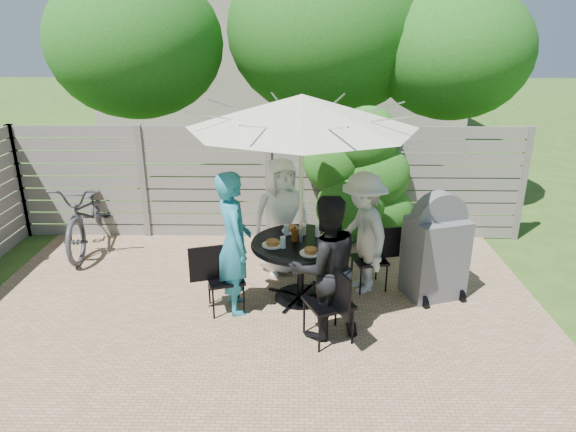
{
  "coord_description": "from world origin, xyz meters",
  "views": [
    {
      "loc": [
        0.46,
        -4.8,
        3.29
      ],
      "look_at": [
        0.35,
        1.18,
        1.05
      ],
      "focal_mm": 32.0,
      "sensor_mm": 36.0,
      "label": 1
    }
  ],
  "objects_px": {
    "umbrella": "(302,111)",
    "glass_back": "(286,230)",
    "syrup_jug": "(295,235)",
    "chair_left": "(225,291)",
    "bbq_grill": "(436,250)",
    "patio_table": "(301,260)",
    "plate_left": "(273,243)",
    "person_right": "(363,233)",
    "glass_left": "(283,242)",
    "plate_back": "(292,229)",
    "glass_right": "(318,231)",
    "chair_right": "(370,271)",
    "person_left": "(234,243)",
    "chair_front": "(329,318)",
    "chair_back": "(279,249)",
    "bicycle": "(90,213)",
    "plate_front": "(311,252)",
    "plate_right": "(328,237)",
    "coffee_cup": "(303,230)",
    "person_back": "(281,217)"
  },
  "relations": [
    {
      "from": "patio_table",
      "to": "plate_back",
      "type": "height_order",
      "value": "plate_back"
    },
    {
      "from": "person_right",
      "to": "bbq_grill",
      "type": "bearing_deg",
      "value": 63.54
    },
    {
      "from": "bicycle",
      "to": "plate_right",
      "type": "bearing_deg",
      "value": -27.45
    },
    {
      "from": "chair_back",
      "to": "plate_right",
      "type": "height_order",
      "value": "chair_back"
    },
    {
      "from": "coffee_cup",
      "to": "bicycle",
      "type": "bearing_deg",
      "value": 157.14
    },
    {
      "from": "chair_front",
      "to": "person_right",
      "type": "height_order",
      "value": "person_right"
    },
    {
      "from": "umbrella",
      "to": "chair_back",
      "type": "relative_size",
      "value": 3.53
    },
    {
      "from": "bbq_grill",
      "to": "person_right",
      "type": "bearing_deg",
      "value": 153.86
    },
    {
      "from": "bbq_grill",
      "to": "bicycle",
      "type": "bearing_deg",
      "value": 145.2
    },
    {
      "from": "umbrella",
      "to": "coffee_cup",
      "type": "distance_m",
      "value": 1.55
    },
    {
      "from": "chair_left",
      "to": "bbq_grill",
      "type": "xyz_separation_m",
      "value": [
        2.61,
        0.44,
        0.37
      ]
    },
    {
      "from": "chair_back",
      "to": "plate_left",
      "type": "height_order",
      "value": "chair_back"
    },
    {
      "from": "plate_front",
      "to": "plate_left",
      "type": "bearing_deg",
      "value": 153.34
    },
    {
      "from": "plate_left",
      "to": "coffee_cup",
      "type": "bearing_deg",
      "value": 43.9
    },
    {
      "from": "chair_back",
      "to": "chair_front",
      "type": "bearing_deg",
      "value": -1.29
    },
    {
      "from": "chair_back",
      "to": "plate_right",
      "type": "bearing_deg",
      "value": 19.12
    },
    {
      "from": "syrup_jug",
      "to": "chair_left",
      "type": "bearing_deg",
      "value": -158.52
    },
    {
      "from": "umbrella",
      "to": "glass_back",
      "type": "xyz_separation_m",
      "value": [
        -0.18,
        0.21,
        -1.52
      ]
    },
    {
      "from": "bicycle",
      "to": "plate_left",
      "type": "bearing_deg",
      "value": -35.46
    },
    {
      "from": "patio_table",
      "to": "syrup_jug",
      "type": "height_order",
      "value": "syrup_jug"
    },
    {
      "from": "person_left",
      "to": "glass_back",
      "type": "relative_size",
      "value": 12.55
    },
    {
      "from": "chair_back",
      "to": "chair_right",
      "type": "bearing_deg",
      "value": 43.58
    },
    {
      "from": "patio_table",
      "to": "chair_back",
      "type": "distance_m",
      "value": 1.0
    },
    {
      "from": "chair_right",
      "to": "syrup_jug",
      "type": "distance_m",
      "value": 1.2
    },
    {
      "from": "syrup_jug",
      "to": "chair_right",
      "type": "bearing_deg",
      "value": 15.48
    },
    {
      "from": "patio_table",
      "to": "plate_front",
      "type": "height_order",
      "value": "plate_front"
    },
    {
      "from": "syrup_jug",
      "to": "bicycle",
      "type": "height_order",
      "value": "bicycle"
    },
    {
      "from": "chair_back",
      "to": "bbq_grill",
      "type": "bearing_deg",
      "value": 48.87
    },
    {
      "from": "chair_right",
      "to": "plate_front",
      "type": "xyz_separation_m",
      "value": [
        -0.8,
        -0.64,
        0.56
      ]
    },
    {
      "from": "chair_front",
      "to": "person_right",
      "type": "relative_size",
      "value": 0.6
    },
    {
      "from": "umbrella",
      "to": "person_back",
      "type": "xyz_separation_m",
      "value": [
        -0.26,
        0.79,
        -1.56
      ]
    },
    {
      "from": "plate_left",
      "to": "person_right",
      "type": "bearing_deg",
      "value": 18.34
    },
    {
      "from": "glass_back",
      "to": "glass_right",
      "type": "height_order",
      "value": "same"
    },
    {
      "from": "chair_right",
      "to": "bicycle",
      "type": "bearing_deg",
      "value": -30.61
    },
    {
      "from": "chair_left",
      "to": "plate_right",
      "type": "xyz_separation_m",
      "value": [
        1.26,
        0.42,
        0.55
      ]
    },
    {
      "from": "person_left",
      "to": "syrup_jug",
      "type": "xyz_separation_m",
      "value": [
        0.72,
        0.29,
        -0.01
      ]
    },
    {
      "from": "person_left",
      "to": "syrup_jug",
      "type": "height_order",
      "value": "person_left"
    },
    {
      "from": "chair_front",
      "to": "glass_right",
      "type": "xyz_separation_m",
      "value": [
        -0.09,
        1.1,
        0.58
      ]
    },
    {
      "from": "patio_table",
      "to": "syrup_jug",
      "type": "distance_m",
      "value": 0.33
    },
    {
      "from": "person_back",
      "to": "plate_front",
      "type": "bearing_deg",
      "value": -90.0
    },
    {
      "from": "glass_right",
      "to": "bbq_grill",
      "type": "bearing_deg",
      "value": -1.9
    },
    {
      "from": "plate_left",
      "to": "glass_left",
      "type": "bearing_deg",
      "value": -27.91
    },
    {
      "from": "plate_right",
      "to": "person_back",
      "type": "bearing_deg",
      "value": 131.79
    },
    {
      "from": "person_left",
      "to": "bicycle",
      "type": "height_order",
      "value": "person_left"
    },
    {
      "from": "chair_front",
      "to": "person_back",
      "type": "bearing_deg",
      "value": -4.78
    },
    {
      "from": "glass_left",
      "to": "glass_right",
      "type": "xyz_separation_m",
      "value": [
        0.43,
        0.36,
        0.0
      ]
    },
    {
      "from": "glass_left",
      "to": "person_back",
      "type": "bearing_deg",
      "value": 92.82
    },
    {
      "from": "patio_table",
      "to": "chair_left",
      "type": "height_order",
      "value": "chair_left"
    },
    {
      "from": "umbrella",
      "to": "chair_back",
      "type": "xyz_separation_m",
      "value": [
        -0.3,
        0.92,
        -2.1
      ]
    },
    {
      "from": "umbrella",
      "to": "plate_left",
      "type": "distance_m",
      "value": 1.61
    }
  ]
}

